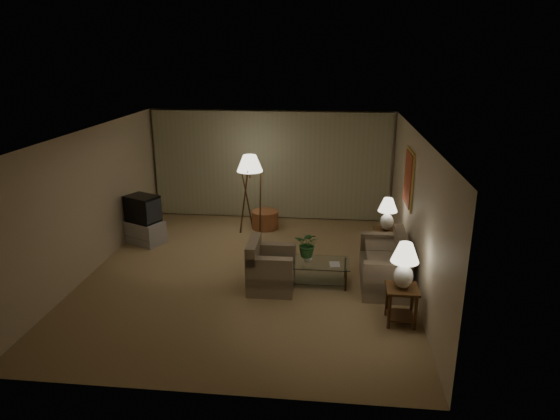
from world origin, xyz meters
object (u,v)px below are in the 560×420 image
object	(u,v)px
table_lamp_far	(388,211)
ottoman	(265,220)
sofa	(383,266)
vase	(308,258)
crt_tv	(143,209)
side_table_far	(386,239)
table_lamp_near	(405,262)
armchair	(271,270)
floor_lamp	(250,192)
tv_cabinet	(145,232)
coffee_table	(316,269)
side_table_near	(401,299)

from	to	relation	value
table_lamp_far	ottoman	bearing A→B (deg)	151.02
sofa	vase	size ratio (longest dim) A/B	10.05
table_lamp_far	crt_tv	distance (m)	5.21
side_table_far	table_lamp_near	distance (m)	2.68
crt_tv	ottoman	world-z (taller)	crt_tv
armchair	vase	world-z (taller)	armchair
floor_lamp	ottoman	bearing A→B (deg)	39.69
table_lamp_near	armchair	bearing A→B (deg)	155.99
tv_cabinet	crt_tv	bearing A→B (deg)	0.00
coffee_table	floor_lamp	distance (m)	3.12
table_lamp_near	coffee_table	bearing A→B (deg)	137.60
ottoman	coffee_table	bearing A→B (deg)	-65.13
armchair	floor_lamp	distance (m)	3.06
table_lamp_near	vase	distance (m)	2.04
sofa	ottoman	bearing A→B (deg)	-136.35
sofa	side_table_far	size ratio (longest dim) A/B	2.69
table_lamp_near	ottoman	xyz separation A→B (m)	(-2.68, 4.09, -0.82)
side_table_far	floor_lamp	world-z (taller)	floor_lamp
side_table_far	sofa	bearing A→B (deg)	-96.84
armchair	floor_lamp	bearing A→B (deg)	15.46
ottoman	sofa	bearing A→B (deg)	-47.20
tv_cabinet	ottoman	size ratio (longest dim) A/B	1.54
tv_cabinet	crt_tv	distance (m)	0.54
tv_cabinet	crt_tv	xyz separation A→B (m)	(0.00, 0.00, 0.54)
side_table_near	vase	world-z (taller)	side_table_near
vase	tv_cabinet	bearing A→B (deg)	156.31
tv_cabinet	ottoman	bearing A→B (deg)	51.81
tv_cabinet	side_table_far	bearing A→B (deg)	22.99
sofa	table_lamp_near	size ratio (longest dim) A/B	2.20
table_lamp_far	tv_cabinet	size ratio (longest dim) A/B	0.68
crt_tv	floor_lamp	world-z (taller)	floor_lamp
armchair	side_table_far	distance (m)	2.70
sofa	coffee_table	distance (m)	1.23
side_table_near	sofa	bearing A→B (deg)	96.34
sofa	vase	xyz separation A→B (m)	(-1.37, -0.10, 0.14)
table_lamp_near	tv_cabinet	size ratio (longest dim) A/B	0.75
ottoman	vase	xyz separation A→B (m)	(1.17, -2.84, 0.28)
vase	table_lamp_far	bearing A→B (deg)	41.63
armchair	side_table_far	world-z (taller)	armchair
sofa	ottoman	world-z (taller)	sofa
table_lamp_far	tv_cabinet	bearing A→B (deg)	177.08
sofa	crt_tv	xyz separation A→B (m)	(-5.05, 1.51, 0.43)
floor_lamp	ottoman	distance (m)	0.84
armchair	table_lamp_near	xyz separation A→B (m)	(2.15, -0.96, 0.68)
coffee_table	side_table_far	bearing A→B (deg)	44.60
ottoman	armchair	bearing A→B (deg)	-80.26
crt_tv	armchair	bearing A→B (deg)	-6.10
tv_cabinet	ottoman	distance (m)	2.80
side_table_near	side_table_far	size ratio (longest dim) A/B	1.00
table_lamp_near	table_lamp_far	size ratio (longest dim) A/B	1.10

